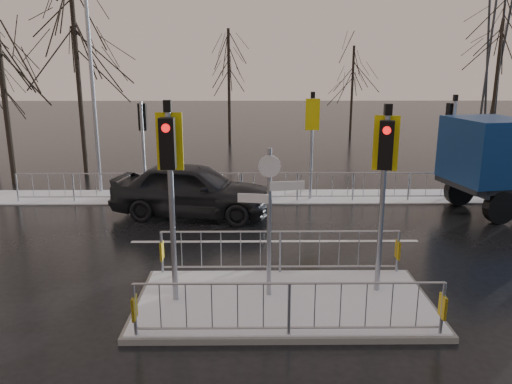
{
  "coord_description": "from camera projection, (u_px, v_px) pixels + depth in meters",
  "views": [
    {
      "loc": [
        -0.66,
        -9.31,
        4.78
      ],
      "look_at": [
        -0.54,
        2.34,
        1.8
      ],
      "focal_mm": 35.0,
      "sensor_mm": 36.0,
      "label": 1
    }
  ],
  "objects": [
    {
      "name": "ground",
      "position": [
        284.0,
        305.0,
        10.21
      ],
      "size": [
        120.0,
        120.0,
        0.0
      ],
      "primitive_type": "plane",
      "color": "black",
      "rests_on": "ground"
    },
    {
      "name": "snow_verge",
      "position": [
        269.0,
        197.0,
        18.54
      ],
      "size": [
        30.0,
        2.0,
        0.04
      ],
      "primitive_type": "cube",
      "color": "white",
      "rests_on": "ground"
    },
    {
      "name": "lane_markings",
      "position": [
        285.0,
        313.0,
        9.89
      ],
      "size": [
        8.0,
        11.38,
        0.01
      ],
      "color": "silver",
      "rests_on": "ground"
    },
    {
      "name": "traffic_island",
      "position": [
        283.0,
        287.0,
        10.13
      ],
      "size": [
        6.0,
        3.04,
        4.15
      ],
      "color": "slate",
      "rests_on": "ground"
    },
    {
      "name": "far_kerb_fixtures",
      "position": [
        278.0,
        173.0,
        17.8
      ],
      "size": [
        18.0,
        0.65,
        3.83
      ],
      "color": "#90959D",
      "rests_on": "ground"
    },
    {
      "name": "car_far_lane",
      "position": [
        192.0,
        189.0,
        16.07
      ],
      "size": [
        5.45,
        2.98,
        1.76
      ],
      "primitive_type": "imported",
      "rotation": [
        0.0,
        0.0,
        1.39
      ],
      "color": "black",
      "rests_on": "ground"
    },
    {
      "name": "flatbed_truck",
      "position": [
        511.0,
        163.0,
        16.32
      ],
      "size": [
        7.11,
        3.67,
        3.14
      ],
      "color": "black",
      "rests_on": "ground"
    },
    {
      "name": "tree_near_b",
      "position": [
        76.0,
        56.0,
        20.97
      ],
      "size": [
        4.0,
        4.0,
        7.55
      ],
      "color": "black",
      "rests_on": "ground"
    },
    {
      "name": "tree_far_a",
      "position": [
        229.0,
        64.0,
        30.31
      ],
      "size": [
        3.75,
        3.75,
        7.08
      ],
      "color": "black",
      "rests_on": "ground"
    },
    {
      "name": "tree_far_b",
      "position": [
        353.0,
        74.0,
        32.49
      ],
      "size": [
        3.25,
        3.25,
        6.14
      ],
      "color": "black",
      "rests_on": "ground"
    },
    {
      "name": "tree_far_c",
      "position": [
        499.0,
        58.0,
        29.42
      ],
      "size": [
        4.0,
        4.0,
        7.55
      ],
      "color": "black",
      "rests_on": "ground"
    },
    {
      "name": "street_lamp_left",
      "position": [
        93.0,
        73.0,
        18.24
      ],
      "size": [
        1.25,
        0.18,
        8.2
      ],
      "color": "#90959D",
      "rests_on": "ground"
    }
  ]
}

